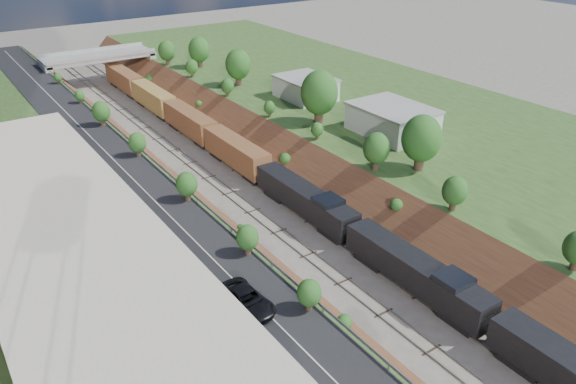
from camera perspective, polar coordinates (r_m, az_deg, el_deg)
name	(u,v)px	position (r m, az deg, el deg)	size (l,w,h in m)	color
platform_right	(398,122)	(101.07, 11.10, 6.99)	(44.00, 180.00, 5.00)	#2E4C1F
embankment_left	(165,200)	(79.40, -12.43, -0.80)	(7.07, 180.00, 7.07)	brown
embankment_right	(295,164)	(88.67, 0.72, 2.90)	(7.07, 180.00, 7.07)	brown
rail_left_track	(218,184)	(82.34, -7.08, 0.77)	(1.58, 180.00, 0.18)	gray
rail_right_track	(249,176)	(84.54, -3.96, 1.65)	(1.58, 180.00, 0.18)	gray
road	(128,175)	(75.94, -15.92, 1.70)	(8.00, 180.00, 0.10)	black
guardrail	(158,164)	(76.75, -13.05, 2.74)	(0.10, 171.00, 0.70)	#99999E
commercial_building	(73,261)	(52.78, -21.02, -6.60)	(14.30, 62.30, 7.00)	brown
overpass	(99,62)	(136.79, -18.69, 12.36)	(24.50, 8.30, 7.40)	gray
white_building_near	(392,121)	(87.90, 10.53, 7.13)	(9.00, 12.00, 4.00)	silver
white_building_far	(305,88)	(103.60, 1.79, 10.47)	(8.00, 10.00, 3.60)	silver
tree_right_large	(422,139)	(74.91, 13.42, 5.28)	(5.25, 5.25, 7.61)	#473323
tree_left_crest	(347,318)	(45.79, 6.05, -12.61)	(2.45, 2.45, 3.55)	#473323
freight_train	(243,157)	(84.83, -4.59, 3.58)	(3.10, 124.96, 4.63)	black
suv	(246,300)	(49.26, -4.27, -10.86)	(2.86, 6.19, 1.72)	black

